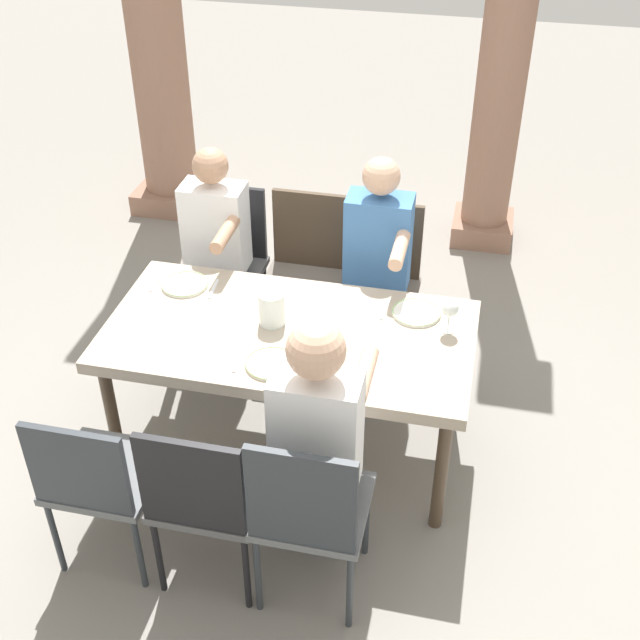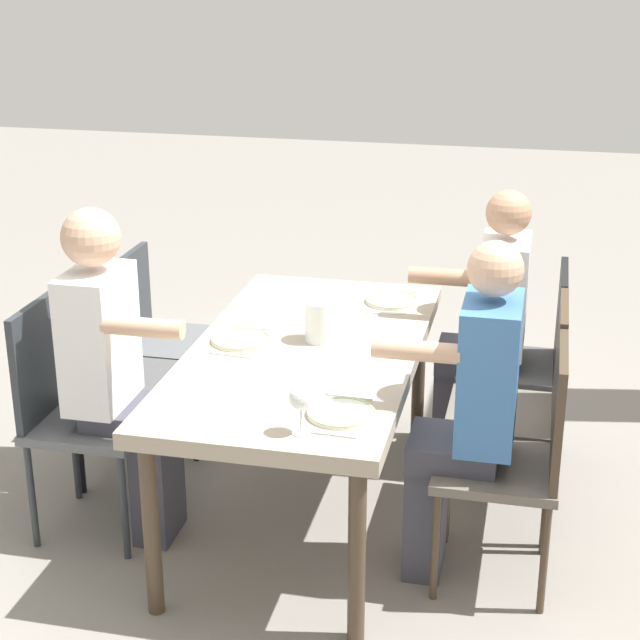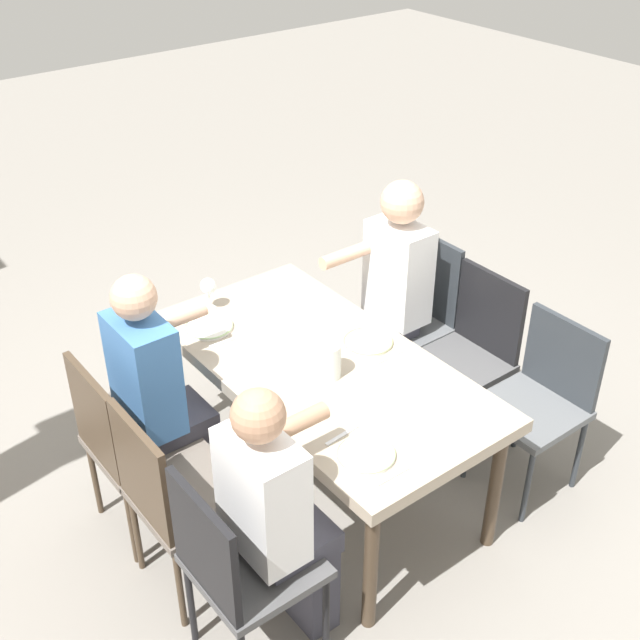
# 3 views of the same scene
# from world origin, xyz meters

# --- Properties ---
(ground_plane) EXTENTS (16.00, 16.00, 0.00)m
(ground_plane) POSITION_xyz_m (0.00, 0.00, 0.00)
(ground_plane) COLOR gray
(dining_table) EXTENTS (1.72, 0.88, 0.73)m
(dining_table) POSITION_xyz_m (0.00, 0.00, 0.67)
(dining_table) COLOR tan
(dining_table) RESTS_ON ground
(chair_west_north) EXTENTS (0.44, 0.44, 0.93)m
(chair_west_north) POSITION_xyz_m (-0.60, 0.86, 0.54)
(chair_west_north) COLOR #4F4F50
(chair_west_north) RESTS_ON ground
(chair_west_south) EXTENTS (0.44, 0.44, 0.87)m
(chair_west_south) POSITION_xyz_m (-0.60, -0.86, 0.51)
(chair_west_south) COLOR #5B5E61
(chair_west_south) RESTS_ON ground
(chair_mid_north) EXTENTS (0.44, 0.44, 0.94)m
(chair_mid_north) POSITION_xyz_m (-0.13, 0.86, 0.54)
(chair_mid_north) COLOR #6A6158
(chair_mid_north) RESTS_ON ground
(chair_mid_south) EXTENTS (0.44, 0.44, 0.92)m
(chair_mid_south) POSITION_xyz_m (-0.13, -0.86, 0.53)
(chair_mid_south) COLOR #4F4F50
(chair_mid_south) RESTS_ON ground
(chair_east_north) EXTENTS (0.44, 0.44, 0.93)m
(chair_east_north) POSITION_xyz_m (0.30, 0.86, 0.53)
(chair_east_north) COLOR #6A6158
(chair_east_north) RESTS_ON ground
(chair_east_south) EXTENTS (0.44, 0.44, 0.95)m
(chair_east_south) POSITION_xyz_m (0.30, -0.86, 0.54)
(chair_east_south) COLOR #5B5E61
(chair_east_south) RESTS_ON ground
(diner_woman_green) EXTENTS (0.34, 0.49, 1.30)m
(diner_woman_green) POSITION_xyz_m (0.30, 0.67, 0.69)
(diner_woman_green) COLOR #3F3F4C
(diner_woman_green) RESTS_ON ground
(diner_man_white) EXTENTS (0.35, 0.49, 1.26)m
(diner_man_white) POSITION_xyz_m (-0.59, 0.67, 0.67)
(diner_man_white) COLOR #3F3F4C
(diner_man_white) RESTS_ON ground
(diner_guest_third) EXTENTS (0.35, 0.50, 1.33)m
(diner_guest_third) POSITION_xyz_m (0.30, -0.67, 0.72)
(diner_guest_third) COLOR #3F3F4C
(diner_guest_third) RESTS_ON ground
(plate_0) EXTENTS (0.23, 0.23, 0.02)m
(plate_0) POSITION_xyz_m (-0.60, 0.25, 0.74)
(plate_0) COLOR white
(plate_0) RESTS_ON dining_table
(fork_0) EXTENTS (0.02, 0.17, 0.01)m
(fork_0) POSITION_xyz_m (-0.75, 0.25, 0.74)
(fork_0) COLOR silver
(fork_0) RESTS_ON dining_table
(spoon_0) EXTENTS (0.03, 0.17, 0.01)m
(spoon_0) POSITION_xyz_m (-0.45, 0.25, 0.74)
(spoon_0) COLOR silver
(spoon_0) RESTS_ON dining_table
(plate_1) EXTENTS (0.24, 0.24, 0.02)m
(plate_1) POSITION_xyz_m (-0.01, -0.27, 0.74)
(plate_1) COLOR silver
(plate_1) RESTS_ON dining_table
(fork_1) EXTENTS (0.02, 0.17, 0.01)m
(fork_1) POSITION_xyz_m (-0.16, -0.27, 0.74)
(fork_1) COLOR silver
(fork_1) RESTS_ON dining_table
(spoon_1) EXTENTS (0.03, 0.17, 0.01)m
(spoon_1) POSITION_xyz_m (0.14, -0.27, 0.74)
(spoon_1) COLOR silver
(spoon_1) RESTS_ON dining_table
(plate_2) EXTENTS (0.23, 0.23, 0.02)m
(plate_2) POSITION_xyz_m (0.56, 0.26, 0.74)
(plate_2) COLOR white
(plate_2) RESTS_ON dining_table
(wine_glass_2) EXTENTS (0.08, 0.08, 0.17)m
(wine_glass_2) POSITION_xyz_m (0.72, 0.16, 0.86)
(wine_glass_2) COLOR white
(wine_glass_2) RESTS_ON dining_table
(fork_2) EXTENTS (0.03, 0.17, 0.01)m
(fork_2) POSITION_xyz_m (0.41, 0.26, 0.74)
(fork_2) COLOR silver
(fork_2) RESTS_ON dining_table
(spoon_2) EXTENTS (0.02, 0.17, 0.01)m
(spoon_2) POSITION_xyz_m (0.71, 0.26, 0.74)
(spoon_2) COLOR silver
(spoon_2) RESTS_ON dining_table
(water_pitcher) EXTENTS (0.12, 0.12, 0.16)m
(water_pitcher) POSITION_xyz_m (-0.09, 0.04, 0.81)
(water_pitcher) COLOR white
(water_pitcher) RESTS_ON dining_table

